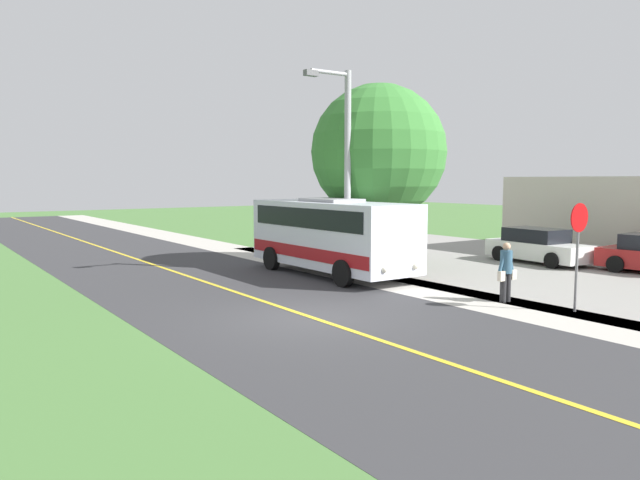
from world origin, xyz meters
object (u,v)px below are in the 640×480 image
object	(u,v)px
tree_curbside	(378,152)
street_light_pole	(345,163)
pedestrian_with_bags	(506,270)
parked_car_near	(538,247)
shuttle_bus_front	(331,233)
stop_sign	(578,238)

from	to	relation	value
tree_curbside	street_light_pole	bearing A→B (deg)	23.36
pedestrian_with_bags	parked_car_near	distance (m)	9.05
street_light_pole	parked_car_near	distance (m)	9.56
shuttle_bus_front	street_light_pole	world-z (taller)	street_light_pole
shuttle_bus_front	street_light_pole	size ratio (longest dim) A/B	1.02
stop_sign	tree_curbside	xyz separation A→B (m)	(-1.30, -9.56, 2.62)
street_light_pole	parked_car_near	size ratio (longest dim) A/B	1.63
shuttle_bus_front	stop_sign	bearing A→B (deg)	100.35
shuttle_bus_front	stop_sign	world-z (taller)	stop_sign
street_light_pole	tree_curbside	bearing A→B (deg)	-156.64
shuttle_bus_front	tree_curbside	world-z (taller)	tree_curbside
shuttle_bus_front	parked_car_near	size ratio (longest dim) A/B	1.66
stop_sign	parked_car_near	size ratio (longest dim) A/B	0.64
shuttle_bus_front	tree_curbside	xyz separation A→B (m)	(-2.90, -0.79, 3.04)
shuttle_bus_front	street_light_pole	bearing A→B (deg)	140.31
pedestrian_with_bags	shuttle_bus_front	bearing A→B (deg)	-80.39
shuttle_bus_front	parked_car_near	world-z (taller)	shuttle_bus_front
pedestrian_with_bags	tree_curbside	world-z (taller)	tree_curbside
shuttle_bus_front	stop_sign	xyz separation A→B (m)	(-1.60, 8.78, 0.41)
parked_car_near	tree_curbside	distance (m)	7.95
stop_sign	street_light_pole	distance (m)	8.82
shuttle_bus_front	stop_sign	size ratio (longest dim) A/B	2.61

